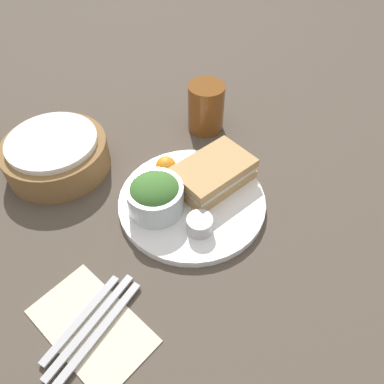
{
  "coord_description": "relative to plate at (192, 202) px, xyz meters",
  "views": [
    {
      "loc": [
        -0.34,
        -0.31,
        0.55
      ],
      "look_at": [
        0.0,
        0.0,
        0.03
      ],
      "focal_mm": 35.0,
      "sensor_mm": 36.0,
      "label": 1
    }
  ],
  "objects": [
    {
      "name": "dressing_cup",
      "position": [
        -0.04,
        -0.06,
        0.02
      ],
      "size": [
        0.05,
        0.05,
        0.03
      ],
      "primitive_type": "cylinder",
      "color": "#B7B7BC",
      "rests_on": "plate"
    },
    {
      "name": "spoon",
      "position": [
        -0.28,
        -0.03,
        -0.0
      ],
      "size": [
        0.16,
        0.04,
        0.01
      ],
      "primitive_type": "cube",
      "rotation": [
        0.0,
        0.0,
        3.32
      ],
      "color": "#B2B2B7",
      "rests_on": "napkin"
    },
    {
      "name": "napkin",
      "position": [
        -0.27,
        -0.05,
        -0.01
      ],
      "size": [
        0.11,
        0.19,
        0.0
      ],
      "primitive_type": "cube",
      "color": "beige",
      "rests_on": "ground_plane"
    },
    {
      "name": "ground_plane",
      "position": [
        0.0,
        0.0,
        -0.01
      ],
      "size": [
        4.0,
        4.0,
        0.0
      ],
      "primitive_type": "plane",
      "color": "#4C4238"
    },
    {
      "name": "plate",
      "position": [
        0.0,
        0.0,
        0.0
      ],
      "size": [
        0.28,
        0.28,
        0.01
      ],
      "primitive_type": "cylinder",
      "color": "white",
      "rests_on": "ground_plane"
    },
    {
      "name": "bread_basket",
      "position": [
        -0.11,
        0.27,
        0.03
      ],
      "size": [
        0.21,
        0.21,
        0.07
      ],
      "color": "olive",
      "rests_on": "ground_plane"
    },
    {
      "name": "sandwich",
      "position": [
        0.06,
        0.0,
        0.03
      ],
      "size": [
        0.16,
        0.11,
        0.05
      ],
      "color": "tan",
      "rests_on": "plate"
    },
    {
      "name": "salad_bowl",
      "position": [
        -0.06,
        0.03,
        0.04
      ],
      "size": [
        0.1,
        0.1,
        0.07
      ],
      "color": "silver",
      "rests_on": "plate"
    },
    {
      "name": "drink_glass",
      "position": [
        0.19,
        0.13,
        0.05
      ],
      "size": [
        0.08,
        0.08,
        0.11
      ],
      "primitive_type": "cylinder",
      "color": "brown",
      "rests_on": "ground_plane"
    },
    {
      "name": "knife",
      "position": [
        -0.27,
        -0.05,
        -0.0
      ],
      "size": [
        0.18,
        0.04,
        0.01
      ],
      "primitive_type": "cube",
      "rotation": [
        0.0,
        0.0,
        3.32
      ],
      "color": "#B2B2B7",
      "rests_on": "napkin"
    },
    {
      "name": "orange_wedge",
      "position": [
        0.02,
        0.08,
        0.03
      ],
      "size": [
        0.04,
        0.04,
        0.04
      ],
      "primitive_type": "sphere",
      "color": "orange",
      "rests_on": "plate"
    },
    {
      "name": "fork",
      "position": [
        -0.27,
        -0.07,
        -0.0
      ],
      "size": [
        0.18,
        0.04,
        0.01
      ],
      "primitive_type": "cube",
      "rotation": [
        0.0,
        0.0,
        3.32
      ],
      "color": "#B2B2B7",
      "rests_on": "napkin"
    }
  ]
}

